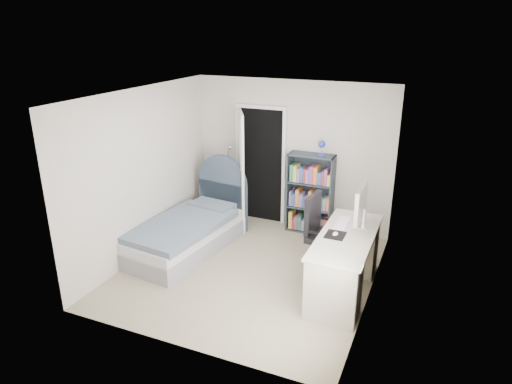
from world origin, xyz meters
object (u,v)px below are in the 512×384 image
at_px(nightstand, 225,199).
at_px(desk, 345,261).
at_px(floor_lamp, 230,189).
at_px(bookcase, 311,196).
at_px(office_chair, 321,230).
at_px(bed, 190,231).

height_order(nightstand, desk, desk).
distance_m(floor_lamp, bookcase, 1.49).
height_order(desk, office_chair, desk).
xyz_separation_m(bed, office_chair, (2.05, 0.17, 0.32)).
bearing_deg(office_chair, nightstand, 151.05).
distance_m(bed, office_chair, 2.08).
bearing_deg(floor_lamp, bookcase, 1.38).
bearing_deg(bookcase, floor_lamp, -178.62).
relative_size(bed, desk, 1.31).
bearing_deg(nightstand, floor_lamp, -12.20).
xyz_separation_m(nightstand, floor_lamp, (0.11, -0.02, 0.21)).
bearing_deg(floor_lamp, desk, -33.11).
relative_size(bed, nightstand, 4.13).
bearing_deg(bed, floor_lamp, 87.24).
bearing_deg(bed, office_chair, 4.67).
xyz_separation_m(bed, bookcase, (1.55, 1.34, 0.33)).
distance_m(nightstand, desk, 3.03).
distance_m(nightstand, floor_lamp, 0.24).
bearing_deg(floor_lamp, office_chair, -29.79).
bearing_deg(bookcase, desk, -59.56).
bearing_deg(floor_lamp, bed, -92.76).
distance_m(bed, desk, 2.53).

